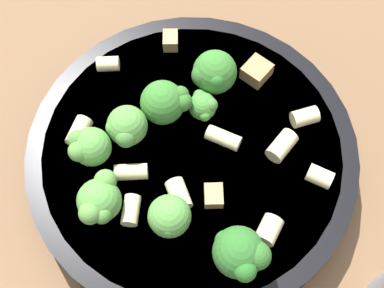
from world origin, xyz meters
name	(u,v)px	position (x,y,z in m)	size (l,w,h in m)	color
ground_plane	(192,168)	(0.00, 0.00, 0.00)	(2.00, 2.00, 0.00)	brown
pasta_bowl	(192,157)	(0.00, 0.00, 0.02)	(0.29, 0.29, 0.04)	black
broccoli_floret_0	(165,102)	(0.04, 0.01, 0.07)	(0.04, 0.04, 0.05)	#9EC175
broccoli_floret_1	(170,218)	(-0.06, 0.04, 0.06)	(0.03, 0.03, 0.04)	#93B766
broccoli_floret_2	(203,106)	(0.03, -0.02, 0.06)	(0.03, 0.02, 0.03)	#84AD60
broccoli_floret_3	(126,127)	(0.02, 0.05, 0.07)	(0.04, 0.03, 0.04)	#93B766
broccoli_floret_4	(213,73)	(0.05, -0.03, 0.07)	(0.04, 0.04, 0.04)	#9EC175
broccoli_floret_5	(89,147)	(0.01, 0.08, 0.07)	(0.03, 0.04, 0.04)	#9EC175
broccoli_floret_6	(240,253)	(-0.10, -0.01, 0.07)	(0.04, 0.04, 0.04)	#84AD60
broccoli_floret_7	(99,201)	(-0.03, 0.08, 0.06)	(0.04, 0.04, 0.04)	#9EC175
rigatoni_0	(282,146)	(-0.02, -0.07, 0.05)	(0.02, 0.02, 0.03)	beige
rigatoni_1	(179,195)	(-0.04, 0.02, 0.05)	(0.02, 0.02, 0.02)	beige
rigatoni_2	(108,64)	(0.10, 0.05, 0.05)	(0.01, 0.01, 0.02)	beige
rigatoni_3	(131,172)	(-0.01, 0.06, 0.05)	(0.01, 0.01, 0.03)	beige
rigatoni_4	(225,143)	(0.00, -0.03, 0.05)	(0.01, 0.01, 0.03)	beige
rigatoni_5	(305,118)	(0.00, -0.10, 0.05)	(0.02, 0.02, 0.02)	beige
rigatoni_6	(269,230)	(-0.09, -0.04, 0.05)	(0.02, 0.02, 0.02)	beige
rigatoni_7	(320,176)	(-0.06, -0.09, 0.05)	(0.02, 0.02, 0.02)	beige
rigatoni_8	(131,210)	(-0.04, 0.06, 0.05)	(0.01, 0.01, 0.02)	beige
rigatoni_9	(79,132)	(0.04, 0.09, 0.05)	(0.02, 0.02, 0.03)	beige
chicken_chunk_0	(214,196)	(-0.05, -0.01, 0.05)	(0.02, 0.02, 0.01)	tan
chicken_chunk_1	(257,71)	(0.06, -0.08, 0.05)	(0.02, 0.02, 0.01)	#A87A4C
chicken_chunk_2	(170,41)	(0.11, -0.01, 0.05)	(0.02, 0.01, 0.01)	tan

